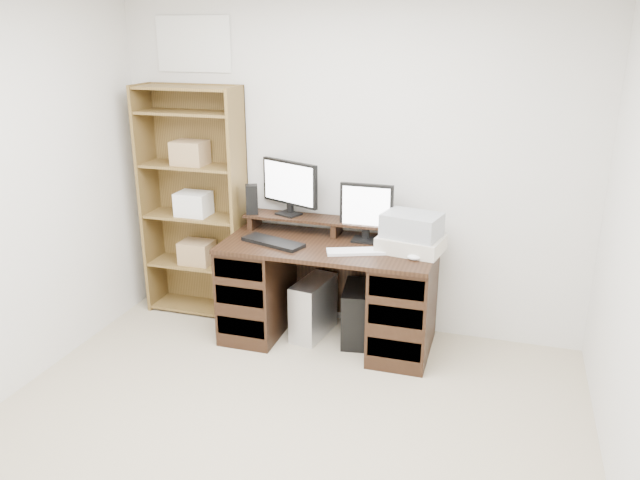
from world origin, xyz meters
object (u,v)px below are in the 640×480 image
at_px(monitor_small, 366,210).
at_px(tower_silver, 313,308).
at_px(monitor_wide, 290,185).
at_px(tower_black, 356,313).
at_px(printer, 411,244).
at_px(desk, 329,291).
at_px(bookshelf, 195,201).

distance_m(monitor_small, tower_silver, 0.85).
bearing_deg(monitor_wide, tower_black, 6.21).
bearing_deg(printer, desk, -167.62).
distance_m(desk, bookshelf, 1.28).
bearing_deg(tower_black, desk, -171.29).
xyz_separation_m(desk, tower_silver, (-0.13, 0.05, -0.17)).
bearing_deg(tower_silver, bookshelf, -179.77).
relative_size(desk, tower_black, 3.41).
relative_size(monitor_wide, tower_black, 1.10).
distance_m(monitor_wide, bookshelf, 0.80).
height_order(monitor_small, tower_black, monitor_small).
relative_size(printer, tower_silver, 0.97).
distance_m(monitor_small, bookshelf, 1.38).
bearing_deg(desk, tower_silver, 160.91).
bearing_deg(printer, monitor_wide, 177.46).
distance_m(monitor_small, printer, 0.41).
bearing_deg(monitor_wide, monitor_small, 15.79).
distance_m(desk, tower_silver, 0.22).
xyz_separation_m(monitor_small, tower_silver, (-0.36, -0.11, -0.76)).
xyz_separation_m(tower_black, bookshelf, (-1.34, 0.15, 0.71)).
height_order(monitor_wide, tower_silver, monitor_wide).
bearing_deg(printer, tower_black, -175.20).
height_order(desk, monitor_small, monitor_small).
height_order(tower_black, bookshelf, bookshelf).
distance_m(desk, monitor_wide, 0.83).
bearing_deg(monitor_wide, tower_silver, -14.79).
distance_m(tower_silver, bookshelf, 1.25).
bearing_deg(tower_silver, desk, -9.50).
height_order(tower_silver, tower_black, tower_silver).
distance_m(monitor_wide, monitor_small, 0.62).
distance_m(desk, printer, 0.71).
bearing_deg(monitor_small, bookshelf, 177.15).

